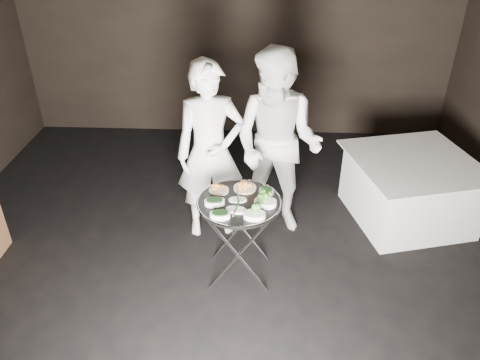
{
  "coord_description": "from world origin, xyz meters",
  "views": [
    {
      "loc": [
        0.37,
        -2.98,
        3.07
      ],
      "look_at": [
        0.2,
        0.5,
        0.95
      ],
      "focal_mm": 35.0,
      "sensor_mm": 36.0,
      "label": 1
    }
  ],
  "objects_px": {
    "dining_table": "(409,189)",
    "tray_stand": "(239,236)",
    "waiter_left": "(210,153)",
    "waiter_right": "(277,144)",
    "serving_tray": "(239,203)"
  },
  "relations": [
    {
      "from": "waiter_left",
      "to": "serving_tray",
      "type": "bearing_deg",
      "value": -77.97
    },
    {
      "from": "tray_stand",
      "to": "waiter_right",
      "type": "xyz_separation_m",
      "value": [
        0.34,
        0.83,
        0.51
      ]
    },
    {
      "from": "serving_tray",
      "to": "dining_table",
      "type": "bearing_deg",
      "value": 29.51
    },
    {
      "from": "tray_stand",
      "to": "dining_table",
      "type": "height_order",
      "value": "tray_stand"
    },
    {
      "from": "tray_stand",
      "to": "dining_table",
      "type": "relative_size",
      "value": 0.65
    },
    {
      "from": "dining_table",
      "to": "waiter_left",
      "type": "bearing_deg",
      "value": -171.48
    },
    {
      "from": "dining_table",
      "to": "tray_stand",
      "type": "bearing_deg",
      "value": -150.49
    },
    {
      "from": "tray_stand",
      "to": "waiter_right",
      "type": "bearing_deg",
      "value": 67.78
    },
    {
      "from": "tray_stand",
      "to": "serving_tray",
      "type": "relative_size",
      "value": 1.1
    },
    {
      "from": "waiter_left",
      "to": "waiter_right",
      "type": "height_order",
      "value": "waiter_right"
    },
    {
      "from": "tray_stand",
      "to": "waiter_right",
      "type": "height_order",
      "value": "waiter_right"
    },
    {
      "from": "waiter_right",
      "to": "dining_table",
      "type": "distance_m",
      "value": 1.58
    },
    {
      "from": "serving_tray",
      "to": "waiter_left",
      "type": "distance_m",
      "value": 0.77
    },
    {
      "from": "serving_tray",
      "to": "waiter_right",
      "type": "bearing_deg",
      "value": 67.78
    },
    {
      "from": "tray_stand",
      "to": "waiter_left",
      "type": "bearing_deg",
      "value": 114.44
    }
  ]
}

